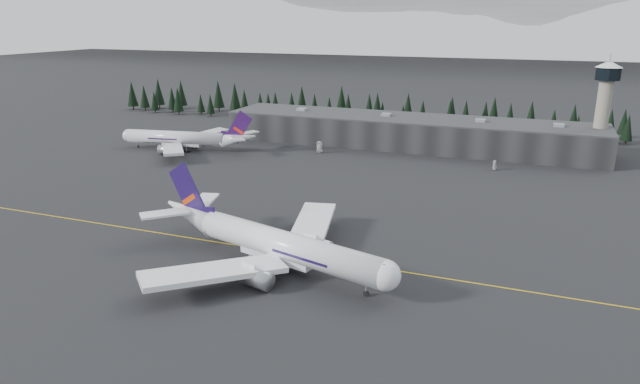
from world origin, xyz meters
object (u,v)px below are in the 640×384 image
at_px(gse_vehicle_a, 320,151).
at_px(gse_vehicle_b, 495,168).
at_px(control_tower, 604,100).
at_px(jet_main, 268,241).
at_px(terminal, 408,132).
at_px(jet_parked, 187,139).

relative_size(gse_vehicle_a, gse_vehicle_b, 1.32).
distance_m(control_tower, jet_main, 157.82).
xyz_separation_m(terminal, jet_parked, (-84.68, -42.06, -1.31)).
bearing_deg(gse_vehicle_a, terminal, 32.02).
bearing_deg(jet_main, terminal, 104.79).
height_order(terminal, jet_parked, jet_parked).
bearing_deg(jet_main, gse_vehicle_b, 84.27).
distance_m(terminal, jet_parked, 94.56).
distance_m(terminal, gse_vehicle_b, 49.08).
height_order(jet_main, gse_vehicle_a, jet_main).
relative_size(control_tower, jet_main, 0.57).
bearing_deg(gse_vehicle_b, jet_parked, -120.33).
relative_size(jet_main, gse_vehicle_a, 13.46).
distance_m(jet_main, jet_parked, 124.37).
bearing_deg(gse_vehicle_a, control_tower, 7.00).
distance_m(jet_parked, gse_vehicle_b, 124.74).
relative_size(control_tower, jet_parked, 0.63).
bearing_deg(jet_main, control_tower, 76.23).
relative_size(jet_main, jet_parked, 1.11).
xyz_separation_m(terminal, gse_vehicle_a, (-30.91, -26.46, -5.61)).
bearing_deg(gse_vehicle_a, jet_main, -83.06).
distance_m(jet_main, gse_vehicle_b, 112.85).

